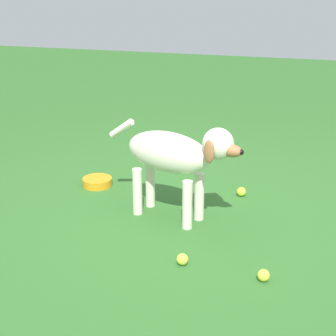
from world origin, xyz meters
name	(u,v)px	position (x,y,z in m)	size (l,w,h in m)	color
ground	(184,227)	(0.00, 0.00, 0.00)	(14.00, 14.00, 0.00)	#2D6026
dog	(176,155)	(-0.11, -0.09, 0.44)	(0.41, 0.95, 0.66)	silver
tennis_ball_0	(182,259)	(0.44, 0.10, 0.03)	(0.07, 0.07, 0.07)	#C4D83E
tennis_ball_1	(264,275)	(0.48, 0.55, 0.03)	(0.07, 0.07, 0.07)	#CCD33B
tennis_ball_2	(241,192)	(-0.60, 0.27, 0.03)	(0.07, 0.07, 0.07)	#BFE433
water_bowl	(97,182)	(-0.49, -0.81, 0.03)	(0.22, 0.22, 0.06)	orange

